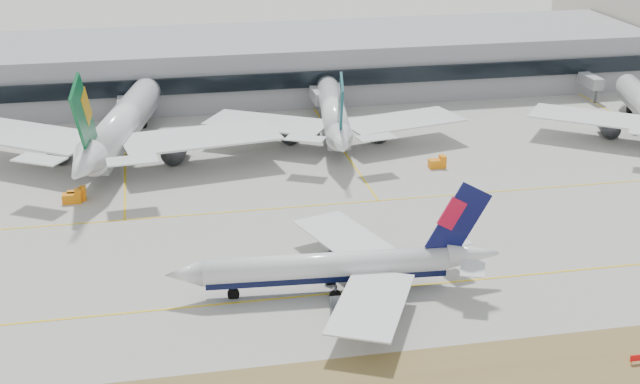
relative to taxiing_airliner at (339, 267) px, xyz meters
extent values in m
plane|color=#A09C96|center=(3.19, 4.55, -4.14)|extent=(3000.00, 3000.00, 0.00)
cube|color=yellow|center=(3.19, -0.45, -4.11)|extent=(360.00, 0.45, 0.04)
cube|color=yellow|center=(3.19, 34.55, -4.11)|extent=(360.00, 0.45, 0.04)
cylinder|color=white|center=(-1.87, 0.12, 0.32)|extent=(37.25, 6.51, 4.05)
cube|color=black|center=(-1.87, 0.12, -0.80)|extent=(36.47, 5.85, 1.82)
cone|color=white|center=(-23.19, 1.55, 0.32)|extent=(5.92, 4.42, 4.05)
cone|color=white|center=(20.73, -1.38, 0.82)|extent=(8.49, 4.59, 4.05)
cube|color=white|center=(3.64, 11.02, -0.29)|extent=(14.94, 21.84, 0.24)
cube|color=white|center=(19.54, 3.98, 1.13)|extent=(4.88, 6.38, 0.16)
cylinder|color=#3F4247|center=(1.31, 7.42, -2.52)|extent=(6.37, 3.44, 3.04)
cube|color=#3F4247|center=(1.31, 7.42, -1.30)|extent=(2.59, 0.47, 1.42)
cube|color=white|center=(2.15, -11.41, -0.29)|extent=(16.94, 21.97, 0.24)
cube|color=white|center=(18.84, -6.54, 1.13)|extent=(5.45, 6.61, 0.16)
cylinder|color=#3F4247|center=(0.32, -7.53, -2.52)|extent=(6.37, 3.44, 3.04)
cube|color=#3F4247|center=(0.32, -7.53, -1.30)|extent=(2.59, 0.47, 1.42)
cube|color=#0B0E46|center=(18.16, -1.21, 6.48)|extent=(10.01, 1.03, 12.69)
cube|color=red|center=(17.13, -1.14, 7.85)|extent=(4.54, 0.75, 5.44)
cylinder|color=#3F4247|center=(-15.93, 1.06, -2.92)|extent=(0.49, 0.49, 2.43)
cylinder|color=black|center=(-15.93, 1.06, -3.43)|extent=(1.87, 0.83, 1.82)
cylinder|color=#3F4247|center=(-1.02, -2.57, -2.92)|extent=(0.49, 0.49, 2.43)
cylinder|color=black|center=(-1.02, -2.57, -3.43)|extent=(1.87, 0.83, 1.82)
cylinder|color=#3F4247|center=(-0.67, 2.68, -2.92)|extent=(0.49, 0.49, 2.43)
cylinder|color=black|center=(-0.67, 2.68, -3.43)|extent=(1.87, 0.83, 1.82)
cylinder|color=white|center=(-32.10, 72.35, 3.25)|extent=(17.92, 50.99, 6.72)
cube|color=slate|center=(-32.10, 72.35, 1.40)|extent=(16.71, 49.77, 3.02)
cone|color=white|center=(-25.54, 100.87, 3.25)|extent=(8.28, 9.06, 6.72)
cone|color=white|center=(-39.05, 42.11, 4.09)|extent=(9.07, 12.50, 6.72)
cube|color=white|center=(-16.09, 61.02, 2.24)|extent=(34.16, 19.67, 0.40)
cube|color=white|center=(-30.06, 42.22, 4.59)|extent=(9.80, 5.75, 0.27)
cylinder|color=#3F4247|center=(-21.23, 65.65, -1.45)|extent=(6.80, 9.38, 5.04)
cube|color=#3F4247|center=(-21.23, 65.65, 0.56)|extent=(1.28, 3.55, 2.35)
cube|color=white|center=(-51.44, 69.15, 2.24)|extent=(34.89, 30.58, 0.40)
cube|color=white|center=(-47.08, 46.13, 4.59)|extent=(10.60, 9.07, 0.27)
cylinder|color=#3F4247|center=(-44.79, 71.06, -1.45)|extent=(6.80, 9.38, 5.04)
cube|color=#3F4247|center=(-44.79, 71.06, 0.56)|extent=(1.28, 3.55, 2.35)
cube|color=#0C582E|center=(-38.26, 45.55, 12.06)|extent=(3.73, 13.82, 18.01)
cube|color=#C8890B|center=(-37.94, 46.92, 14.02)|extent=(2.14, 6.34, 7.71)
cylinder|color=#3F4247|center=(-27.77, 91.15, -2.12)|extent=(0.81, 0.81, 4.03)
cylinder|color=black|center=(-27.77, 91.15, -2.96)|extent=(1.82, 3.21, 3.02)
cylinder|color=#3F4247|center=(-36.67, 71.95, -2.12)|extent=(0.81, 0.81, 4.03)
cylinder|color=black|center=(-36.67, 71.95, -2.96)|extent=(1.82, 3.21, 3.02)
cylinder|color=#3F4247|center=(-28.16, 70.00, -2.12)|extent=(0.81, 0.81, 4.03)
cylinder|color=black|center=(-28.16, 70.00, -2.96)|extent=(1.82, 3.21, 3.02)
cylinder|color=white|center=(15.47, 75.84, 2.04)|extent=(11.81, 42.85, 5.62)
cube|color=slate|center=(15.47, 75.84, 0.50)|extent=(10.86, 41.88, 2.53)
cone|color=white|center=(19.07, 100.06, 2.04)|extent=(6.51, 7.25, 5.62)
cone|color=white|center=(11.64, 50.16, 2.74)|extent=(6.95, 10.17, 5.62)
cube|color=white|center=(29.56, 67.43, 1.20)|extent=(29.12, 18.33, 0.34)
cube|color=white|center=(19.13, 50.83, 3.17)|extent=(8.44, 5.38, 0.22)
cylinder|color=#3F4247|center=(24.97, 70.96, -1.89)|extent=(5.21, 7.62, 4.21)
cube|color=#3F4247|center=(24.97, 70.96, -0.21)|extent=(0.85, 2.98, 1.97)
cube|color=white|center=(-0.46, 71.90, 1.20)|extent=(29.52, 24.33, 0.34)
cube|color=white|center=(4.68, 52.99, 3.17)|extent=(8.88, 7.20, 0.22)
cylinder|color=#3F4247|center=(4.96, 73.94, -1.89)|extent=(5.21, 7.62, 4.21)
cube|color=#3F4247|center=(4.96, 73.94, -0.21)|extent=(0.85, 2.98, 1.97)
cube|color=#124950|center=(12.08, 53.08, 9.42)|extent=(2.23, 11.70, 15.07)
cube|color=#B4B7BE|center=(12.25, 54.24, 11.06)|extent=(1.39, 5.33, 6.45)
cylinder|color=#3F4247|center=(17.85, 91.81, -2.45)|extent=(0.67, 0.67, 3.37)
cylinder|color=black|center=(17.85, 91.81, -3.16)|extent=(1.35, 2.65, 2.53)
cylinder|color=#3F4247|center=(11.68, 75.21, -2.45)|extent=(0.67, 0.67, 3.37)
cylinder|color=black|center=(11.68, 75.21, -3.16)|extent=(1.35, 2.65, 2.53)
cylinder|color=#3F4247|center=(18.91, 74.13, -2.45)|extent=(0.67, 0.67, 3.37)
cylinder|color=black|center=(18.91, 74.13, -3.16)|extent=(1.35, 2.65, 2.53)
cone|color=white|center=(95.06, 87.26, 1.94)|extent=(6.99, 7.59, 5.53)
cube|color=white|center=(72.86, 61.88, 1.11)|extent=(28.53, 25.66, 0.33)
cylinder|color=#3F4247|center=(78.38, 63.28, -1.93)|extent=(5.80, 7.80, 4.15)
cube|color=#3F4247|center=(78.38, 63.28, -0.27)|extent=(1.15, 2.91, 1.94)
cylinder|color=#3F4247|center=(92.95, 79.33, -2.48)|extent=(0.66, 0.66, 3.32)
cylinder|color=black|center=(92.95, 79.33, -3.17)|extent=(1.57, 2.65, 2.49)
cylinder|color=#3F4247|center=(85.10, 63.78, -2.48)|extent=(0.66, 0.66, 3.32)
cylinder|color=black|center=(85.10, 63.78, -3.17)|extent=(1.57, 2.65, 2.49)
cube|color=gray|center=(3.19, 119.55, 3.36)|extent=(280.00, 42.00, 15.00)
cube|color=black|center=(3.19, 98.05, 3.81)|extent=(280.00, 1.20, 4.00)
cube|color=beige|center=(113.19, 139.55, 9.96)|extent=(2.00, 57.00, 27.90)
cube|color=red|center=(34.19, -27.45, -3.24)|extent=(2.20, 0.15, 0.90)
cylinder|color=orange|center=(33.39, -27.45, -3.89)|extent=(0.10, 0.10, 0.50)
cube|color=orange|center=(-41.06, 46.22, -3.24)|extent=(3.50, 2.00, 1.80)
cube|color=orange|center=(-39.86, 46.22, -2.04)|extent=(1.20, 1.80, 1.00)
cylinder|color=black|center=(-42.26, 45.42, -3.79)|extent=(0.70, 0.30, 0.70)
cylinder|color=black|center=(-42.26, 47.02, -3.79)|extent=(0.70, 0.30, 0.70)
cylinder|color=black|center=(-39.86, 45.42, -3.79)|extent=(0.70, 0.30, 0.70)
cylinder|color=black|center=(-39.86, 47.02, -3.79)|extent=(0.70, 0.30, 0.70)
cube|color=orange|center=(32.35, 50.13, -3.24)|extent=(3.50, 2.00, 1.80)
cube|color=orange|center=(33.55, 50.13, -2.04)|extent=(1.20, 1.80, 1.00)
cylinder|color=black|center=(31.15, 49.33, -3.79)|extent=(0.70, 0.30, 0.70)
cylinder|color=black|center=(31.15, 50.93, -3.79)|extent=(0.70, 0.30, 0.70)
cylinder|color=black|center=(33.55, 49.33, -3.79)|extent=(0.70, 0.30, 0.70)
cylinder|color=black|center=(33.55, 50.93, -3.79)|extent=(0.70, 0.30, 0.70)
cube|color=orange|center=(-41.91, 45.11, -3.24)|extent=(3.50, 2.00, 1.80)
cube|color=orange|center=(-40.71, 45.11, -2.04)|extent=(1.20, 1.80, 1.00)
cylinder|color=black|center=(-43.11, 44.31, -3.79)|extent=(0.70, 0.30, 0.70)
cylinder|color=black|center=(-43.11, 45.91, -3.79)|extent=(0.70, 0.30, 0.70)
cylinder|color=black|center=(-40.71, 44.31, -3.79)|extent=(0.70, 0.30, 0.70)
cylinder|color=black|center=(-40.71, 45.91, -3.79)|extent=(0.70, 0.30, 0.70)
camera|label=1|loc=(-26.57, -117.85, 59.82)|focal=50.00mm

